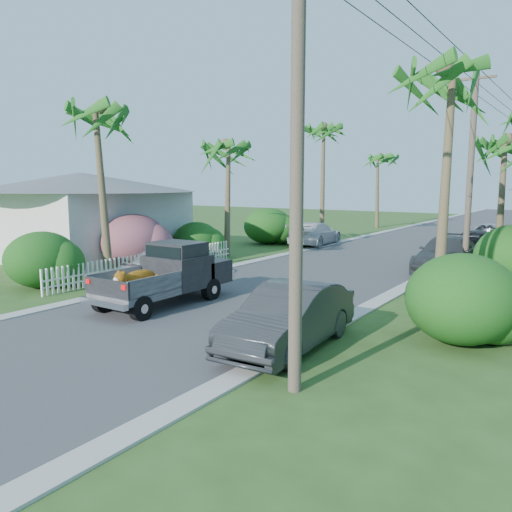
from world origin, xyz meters
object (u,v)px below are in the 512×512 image
Objects in this scene: house_left at (82,219)px; parked_car_rn at (289,318)px; parked_car_rm at (447,255)px; parked_car_lf at (315,234)px; palm_l_b at (227,145)px; palm_l_d at (379,157)px; parked_car_rf at (474,245)px; palm_l_a at (99,109)px; utility_pole_a at (297,153)px; pickup_truck at (172,273)px; palm_r_a at (452,69)px; palm_l_c at (324,127)px; utility_pole_b at (470,170)px; parked_car_ln at (170,264)px; parked_car_rd at (488,234)px; palm_r_b at (506,140)px.

parked_car_rn is at bearing -21.74° from house_left.
parked_car_rm reaches higher than parked_car_lf.
palm_l_d is (0.30, 22.00, 0.29)m from palm_l_b.
parked_car_rf is at bearing 31.37° from house_left.
palm_l_a is 0.91× the size of utility_pole_a.
pickup_truck is at bearing 97.01° from parked_car_lf.
palm_l_d is at bearing 90.55° from palm_l_a.
palm_l_b is 14.47m from palm_r_a.
parked_car_rm is at bearing -38.57° from palm_l_c.
palm_l_b is 12.54m from utility_pole_b.
palm_r_a is at bearing -179.41° from parked_car_ln.
parked_car_rf is 0.96× the size of parked_car_rd.
parked_car_rn is at bearing 122.97° from utility_pole_a.
parked_car_rd is 11.57m from parked_car_lf.
palm_l_d is 0.86× the size of utility_pole_b.
parked_car_ln is 0.50× the size of house_left.
palm_l_b is 10.19m from palm_l_c.
utility_pole_b is at bearing -146.25° from parked_car_ln.
parked_car_rd is 12.18m from palm_r_b.
palm_l_d is at bearing 141.91° from parked_car_rd.
utility_pole_a reaches higher than parked_car_ln.
pickup_truck is at bearing -62.18° from palm_l_b.
parked_car_rf reaches higher than parked_car_lf.
palm_r_a is at bearing -91.91° from palm_r_b.
house_left reaches higher than parked_car_rm.
palm_r_a is (10.39, 1.45, 6.66)m from parked_car_ln.
parked_car_rd is at bearing 101.58° from palm_r_b.
palm_r_b is (12.60, -7.00, -1.96)m from palm_l_c.
palm_l_a reaches higher than palm_l_d.
utility_pole_a is at bearing -29.37° from pickup_truck.
palm_l_c is 1.02× the size of utility_pole_b.
palm_l_d is at bearing 89.22° from palm_l_b.
parked_car_lf is 7.82m from palm_l_c.
parked_car_ln is at bearing -112.81° from parked_car_rd.
parked_car_rn is 0.99× the size of parked_car_rf.
utility_pole_b reaches higher than parked_car_lf.
pickup_truck is 0.98× the size of parked_car_lf.
palm_l_c is 17.54m from house_left.
pickup_truck is 17.36m from parked_car_lf.
pickup_truck is 0.94× the size of parked_car_rm.
palm_r_b reaches higher than parked_car_rn.
parked_car_ln is (-2.56, 2.54, -0.24)m from pickup_truck.
utility_pole_a is at bearing -64.20° from palm_l_c.
palm_l_c reaches higher than parked_car_rd.
parked_car_rf is 7.82m from parked_car_rd.
utility_pole_b is (7.13, 10.99, 3.59)m from pickup_truck.
palm_l_c is at bearing 89.40° from palm_l_a.
parked_car_ln is 15.82m from palm_r_b.
parked_car_rf is (0.30, 4.51, 0.02)m from parked_car_rm.
palm_l_d is at bearing -88.81° from parked_car_lf.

